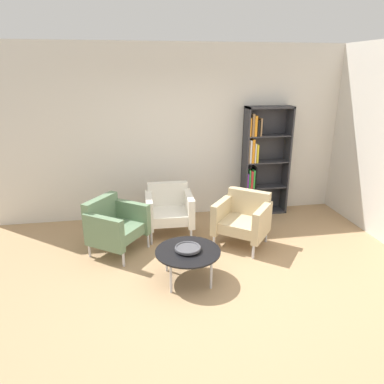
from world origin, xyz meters
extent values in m
plane|color=tan|center=(0.00, 0.00, 0.00)|extent=(8.32, 8.32, 0.00)
cube|color=silver|center=(0.00, 2.46, 1.45)|extent=(6.40, 0.12, 2.90)
cube|color=#333338|center=(1.08, 2.23, 0.95)|extent=(0.03, 0.30, 1.90)
cube|color=#333338|center=(1.85, 2.23, 0.95)|extent=(0.03, 0.30, 1.90)
cube|color=#333338|center=(1.46, 2.23, 1.89)|extent=(0.80, 0.30, 0.03)
cube|color=#333338|center=(1.46, 2.23, 0.01)|extent=(0.80, 0.30, 0.03)
cube|color=#333338|center=(1.46, 2.37, 0.95)|extent=(0.80, 0.02, 1.90)
cube|color=#333338|center=(1.46, 2.23, 0.49)|extent=(0.76, 0.28, 0.02)
cube|color=#333338|center=(1.46, 2.23, 0.95)|extent=(0.76, 0.28, 0.02)
cube|color=#333338|center=(1.46, 2.23, 1.41)|extent=(0.76, 0.28, 0.02)
cube|color=blue|center=(1.10, 2.21, 0.23)|extent=(0.02, 0.24, 0.38)
cube|color=yellow|center=(1.14, 2.20, 0.20)|extent=(0.02, 0.22, 0.31)
cube|color=purple|center=(1.17, 2.17, 0.24)|extent=(0.03, 0.17, 0.39)
cube|color=purple|center=(1.21, 2.21, 0.20)|extent=(0.03, 0.24, 0.31)
cube|color=yellow|center=(1.25, 2.17, 0.25)|extent=(0.03, 0.17, 0.41)
cube|color=green|center=(1.29, 2.20, 0.22)|extent=(0.04, 0.21, 0.35)
cube|color=purple|center=(1.11, 2.21, 0.64)|extent=(0.03, 0.25, 0.27)
cube|color=green|center=(1.14, 2.20, 0.67)|extent=(0.02, 0.22, 0.33)
cube|color=red|center=(1.18, 2.20, 0.66)|extent=(0.04, 0.21, 0.31)
cube|color=green|center=(1.22, 2.18, 0.67)|extent=(0.03, 0.17, 0.33)
cube|color=black|center=(1.25, 2.20, 0.69)|extent=(0.02, 0.23, 0.38)
cube|color=olive|center=(1.10, 2.18, 1.16)|extent=(0.02, 0.19, 0.39)
cube|color=white|center=(1.13, 2.21, 1.16)|extent=(0.03, 0.25, 0.39)
cube|color=orange|center=(1.18, 2.20, 1.16)|extent=(0.04, 0.22, 0.40)
cube|color=white|center=(1.22, 2.22, 1.13)|extent=(0.02, 0.25, 0.34)
cube|color=yellow|center=(1.25, 2.21, 1.12)|extent=(0.03, 0.24, 0.32)
cube|color=orange|center=(1.10, 2.17, 1.57)|extent=(0.02, 0.17, 0.31)
cube|color=olive|center=(1.15, 2.18, 1.61)|extent=(0.04, 0.17, 0.37)
cube|color=orange|center=(1.20, 2.20, 1.59)|extent=(0.04, 0.23, 0.34)
cube|color=black|center=(1.25, 2.18, 1.56)|extent=(0.03, 0.17, 0.27)
cube|color=olive|center=(1.29, 2.18, 1.57)|extent=(0.03, 0.17, 0.30)
cylinder|color=black|center=(-0.25, 0.26, 0.39)|extent=(0.80, 0.80, 0.02)
cylinder|color=silver|center=(-0.49, 0.02, 0.19)|extent=(0.03, 0.03, 0.38)
cylinder|color=silver|center=(-0.01, 0.02, 0.19)|extent=(0.03, 0.03, 0.38)
cylinder|color=silver|center=(-0.49, 0.50, 0.19)|extent=(0.03, 0.03, 0.38)
cylinder|color=silver|center=(-0.01, 0.50, 0.19)|extent=(0.03, 0.03, 0.38)
cylinder|color=#4C4C51|center=(-0.25, 0.26, 0.41)|extent=(0.13, 0.13, 0.02)
cylinder|color=#4C4C51|center=(-0.25, 0.26, 0.43)|extent=(0.32, 0.32, 0.02)
torus|color=#4C4C51|center=(-0.25, 0.26, 0.44)|extent=(0.32, 0.32, 0.02)
cube|color=#C6B289|center=(0.68, 1.05, 0.32)|extent=(0.86, 0.85, 0.16)
cube|color=#C6B289|center=(0.84, 1.26, 0.59)|extent=(0.58, 0.49, 0.38)
cube|color=#C6B289|center=(0.42, 1.22, 0.43)|extent=(0.46, 0.55, 0.46)
cube|color=#C6B289|center=(0.91, 0.84, 0.43)|extent=(0.46, 0.55, 0.46)
cylinder|color=silver|center=(0.25, 0.99, 0.12)|extent=(0.04, 0.04, 0.24)
cylinder|color=silver|center=(0.72, 0.62, 0.12)|extent=(0.04, 0.04, 0.24)
cylinder|color=silver|center=(0.61, 1.44, 0.12)|extent=(0.04, 0.04, 0.24)
cylinder|color=silver|center=(1.08, 1.07, 0.12)|extent=(0.04, 0.04, 0.24)
cube|color=white|center=(-0.33, 1.58, 0.32)|extent=(0.65, 0.60, 0.16)
cube|color=white|center=(-0.32, 1.85, 0.59)|extent=(0.64, 0.14, 0.38)
cube|color=white|center=(-0.64, 1.57, 0.43)|extent=(0.12, 0.62, 0.46)
cube|color=white|center=(-0.02, 1.55, 0.43)|extent=(0.12, 0.62, 0.46)
cylinder|color=silver|center=(-0.64, 1.28, 0.12)|extent=(0.04, 0.04, 0.24)
cylinder|color=silver|center=(-0.04, 1.26, 0.12)|extent=(0.04, 0.04, 0.24)
cylinder|color=silver|center=(-0.62, 1.86, 0.12)|extent=(0.04, 0.04, 0.24)
cylinder|color=silver|center=(-0.02, 1.84, 0.12)|extent=(0.04, 0.04, 0.24)
cube|color=slate|center=(-1.12, 1.14, 0.32)|extent=(0.85, 0.86, 0.16)
cube|color=slate|center=(-1.34, 1.30, 0.59)|extent=(0.47, 0.59, 0.38)
cube|color=slate|center=(-1.28, 0.88, 0.43)|extent=(0.56, 0.45, 0.46)
cube|color=slate|center=(-0.92, 1.38, 0.43)|extent=(0.56, 0.45, 0.46)
cylinder|color=silver|center=(-1.04, 0.72, 0.12)|extent=(0.04, 0.04, 0.24)
cylinder|color=silver|center=(-0.69, 1.20, 0.12)|extent=(0.04, 0.04, 0.24)
cylinder|color=silver|center=(-1.51, 1.06, 0.12)|extent=(0.04, 0.04, 0.24)
cylinder|color=silver|center=(-1.16, 1.54, 0.12)|extent=(0.04, 0.04, 0.24)
camera|label=1|loc=(-0.86, -3.53, 2.49)|focal=33.26mm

